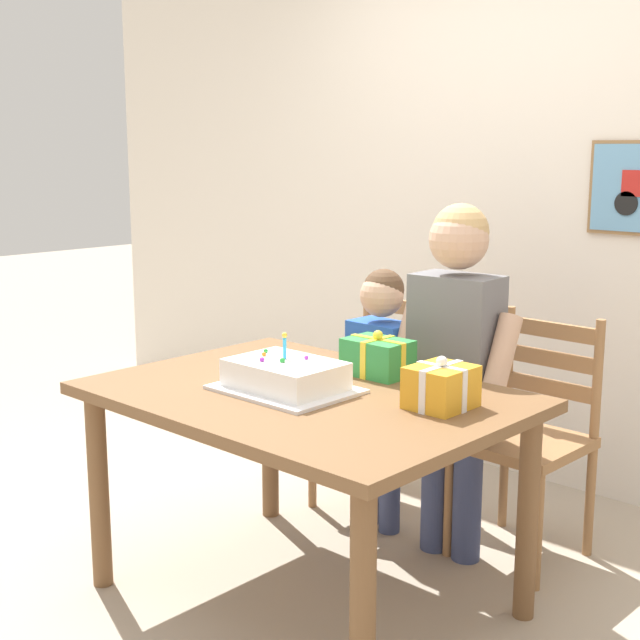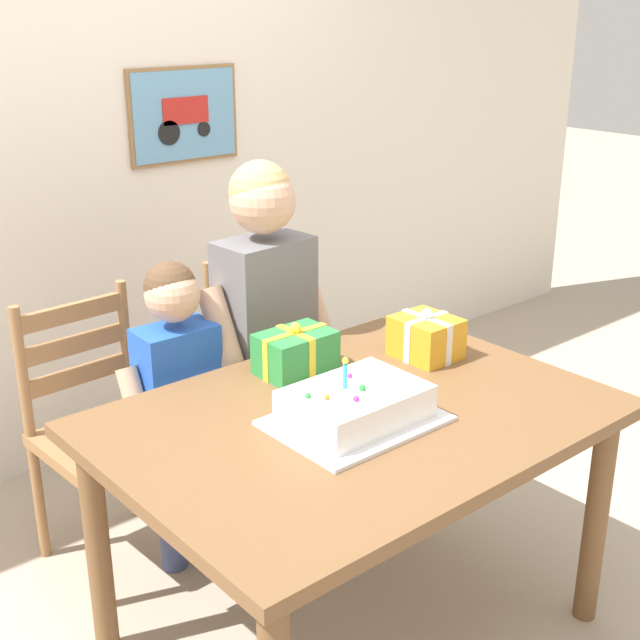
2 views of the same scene
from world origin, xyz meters
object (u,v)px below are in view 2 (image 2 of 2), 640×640
Objects in this scene: child_younger at (178,389)px; dining_table at (356,443)px; birthday_cake at (355,407)px; child_older at (266,316)px; gift_box_red_large at (295,352)px; chair_left at (104,432)px; gift_box_beside_cake at (426,337)px; chair_right at (275,375)px.

dining_table is at bearing -73.15° from child_younger.
birthday_cake is 0.71m from child_older.
gift_box_red_large is at bearing 82.15° from dining_table.
birthday_cake is 1.00m from chair_left.
gift_box_beside_cake is at bearing 22.04° from birthday_cake.
birthday_cake reaches higher than dining_table.
child_older is 0.39m from child_younger.
chair_left reaches higher than gift_box_red_large.
chair_left is 0.86× the size of child_younger.
dining_table is 0.66m from child_younger.
child_younger is (0.17, -0.21, 0.18)m from chair_left.
birthday_cake is at bearing -114.43° from chair_right.
chair_right is at bearing 58.88° from gift_box_red_large.
gift_box_beside_cake is at bearing -37.36° from child_younger.
gift_box_beside_cake reaches higher than dining_table.
child_younger reaches higher than birthday_cake.
child_older is at bearing -132.86° from chair_right.
chair_right is at bearing 96.55° from gift_box_beside_cake.
gift_box_red_large is 0.70m from chair_right.
chair_right is (0.40, 0.89, -0.33)m from birthday_cake.
dining_table is 5.94× the size of gift_box_red_large.
gift_box_red_large is at bearing -121.12° from chair_right.
dining_table is at bearing -97.85° from gift_box_red_large.
child_older is at bearing -22.23° from chair_left.
dining_table is at bearing -161.07° from gift_box_beside_cake.
chair_right is at bearing 65.57° from birthday_cake.
chair_left is (-0.40, 0.52, -0.34)m from gift_box_red_large.
birthday_cake is at bearing -134.72° from dining_table.
child_older reaches higher than child_younger.
birthday_cake reaches higher than gift_box_red_large.
gift_box_red_large is at bearing -110.77° from child_older.
gift_box_red_large is 1.16× the size of gift_box_beside_cake.
child_younger reaches higher than chair_right.
gift_box_red_large is 0.43m from gift_box_beside_cake.
child_older is (-0.20, -0.21, 0.35)m from chair_right.
chair_left is at bearing 113.12° from dining_table.
dining_table is 0.93m from chair_left.
chair_left is at bearing 128.49° from child_younger.
dining_table is 1.49× the size of chair_right.
birthday_cake is 0.48× the size of chair_left.
child_younger reaches higher than gift_box_red_large.
birthday_cake is at bearing -70.48° from chair_left.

